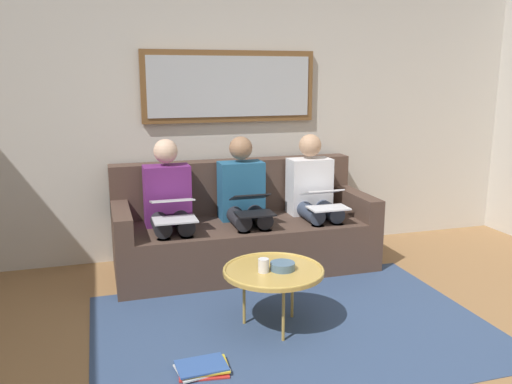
% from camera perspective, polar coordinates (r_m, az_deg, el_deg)
% --- Properties ---
extents(wall_rear, '(6.00, 0.12, 2.60)m').
position_cam_1_polar(wall_rear, '(4.94, -3.06, 8.41)').
color(wall_rear, beige).
rests_on(wall_rear, ground_plane).
extents(area_rug, '(2.60, 1.80, 0.01)m').
position_cam_1_polar(area_rug, '(3.65, 3.99, -14.34)').
color(area_rug, '#33476B').
rests_on(area_rug, ground_plane).
extents(couch, '(2.20, 0.90, 0.90)m').
position_cam_1_polar(couch, '(4.66, -1.49, -4.21)').
color(couch, '#4C382D').
rests_on(couch, ground_plane).
extents(framed_mirror, '(1.58, 0.05, 0.63)m').
position_cam_1_polar(framed_mirror, '(4.84, -2.82, 11.29)').
color(framed_mirror, brown).
extents(coffee_table, '(0.66, 0.66, 0.42)m').
position_cam_1_polar(coffee_table, '(3.50, 1.89, -8.51)').
color(coffee_table, tan).
rests_on(coffee_table, ground_plane).
extents(cup, '(0.07, 0.07, 0.09)m').
position_cam_1_polar(cup, '(3.43, 0.81, -7.92)').
color(cup, silver).
rests_on(cup, coffee_table).
extents(bowl, '(0.16, 0.16, 0.05)m').
position_cam_1_polar(bowl, '(3.48, 2.87, -7.99)').
color(bowl, slate).
rests_on(bowl, coffee_table).
extents(person_left, '(0.38, 0.58, 1.14)m').
position_cam_1_polar(person_left, '(4.73, 6.21, -0.31)').
color(person_left, silver).
rests_on(person_left, couch).
extents(laptop_white, '(0.33, 0.35, 0.15)m').
position_cam_1_polar(laptop_white, '(4.51, 7.42, -0.75)').
color(laptop_white, white).
extents(person_middle, '(0.38, 0.58, 1.14)m').
position_cam_1_polar(person_middle, '(4.52, -1.28, -0.83)').
color(person_middle, '#235B84').
rests_on(person_middle, couch).
extents(laptop_black, '(0.30, 0.35, 0.15)m').
position_cam_1_polar(laptop_black, '(4.29, -0.42, -1.32)').
color(laptop_black, black).
extents(person_right, '(0.38, 0.58, 1.14)m').
position_cam_1_polar(person_right, '(4.40, -9.34, -1.38)').
color(person_right, '#66236B').
rests_on(person_right, couch).
extents(laptop_silver, '(0.33, 0.37, 0.15)m').
position_cam_1_polar(laptop_silver, '(4.16, -8.91, -1.82)').
color(laptop_silver, silver).
extents(magazine_stack, '(0.31, 0.25, 0.04)m').
position_cam_1_polar(magazine_stack, '(3.18, -5.79, -18.31)').
color(magazine_stack, red).
rests_on(magazine_stack, ground_plane).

